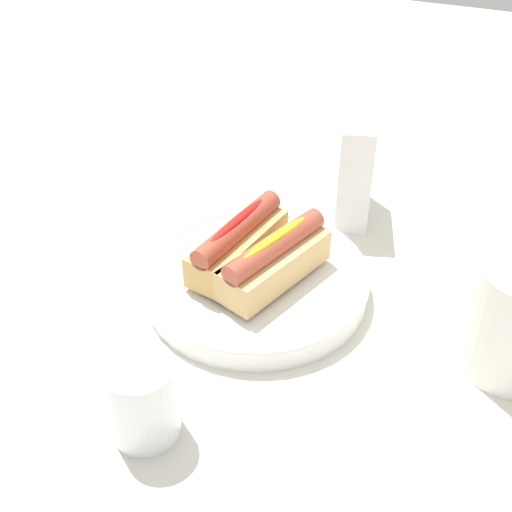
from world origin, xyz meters
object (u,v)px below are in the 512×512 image
(serving_bowl, at_px, (256,279))
(hotdog_front, at_px, (238,242))
(water_glass, at_px, (143,403))
(napkin_box, at_px, (354,166))
(hotdog_back, at_px, (275,260))

(serving_bowl, distance_m, hotdog_front, 0.05)
(serving_bowl, bearing_deg, hotdog_front, -106.27)
(hotdog_front, xyz_separation_m, water_glass, (0.24, 0.00, -0.02))
(napkin_box, bearing_deg, hotdog_front, -38.62)
(serving_bowl, height_order, water_glass, water_glass)
(serving_bowl, relative_size, hotdog_front, 1.74)
(napkin_box, bearing_deg, serving_bowl, -31.49)
(serving_bowl, bearing_deg, water_glass, -5.43)
(serving_bowl, xyz_separation_m, water_glass, (0.23, -0.02, 0.02))
(hotdog_front, bearing_deg, hotdog_back, 73.73)
(hotdog_front, relative_size, water_glass, 1.74)
(hotdog_front, height_order, hotdog_back, same)
(napkin_box, bearing_deg, hotdog_back, -24.36)
(serving_bowl, xyz_separation_m, hotdog_back, (0.01, 0.03, 0.04))
(hotdog_front, bearing_deg, serving_bowl, 73.73)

